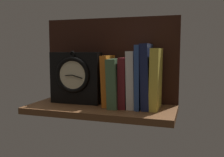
{
  "coord_description": "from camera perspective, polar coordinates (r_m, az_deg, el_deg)",
  "views": [
    {
      "loc": [
        34.97,
        -93.8,
        22.37
      ],
      "look_at": [
        3.84,
        3.16,
        11.13
      ],
      "focal_mm": 40.41,
      "sensor_mm": 36.0,
      "label": 1
    }
  ],
  "objects": [
    {
      "name": "ground_plane",
      "position": [
        1.03,
        -2.6,
        -6.99
      ],
      "size": [
        59.84,
        25.31,
        2.5
      ],
      "primitive_type": "cube",
      "color": "brown"
    },
    {
      "name": "back_panel",
      "position": [
        1.12,
        -0.48,
        4.18
      ],
      "size": [
        59.84,
        1.2,
        36.52
      ],
      "primitive_type": "cube",
      "color": "black",
      "rests_on": "ground_plane"
    },
    {
      "name": "book_orange_pandolfini",
      "position": [
        1.03,
        -0.78,
        -0.47
      ],
      "size": [
        3.49,
        12.09,
        20.56
      ],
      "primitive_type": "cube",
      "rotation": [
        0.0,
        -0.04,
        0.0
      ],
      "color": "orange",
      "rests_on": "ground_plane"
    },
    {
      "name": "book_green_romantic",
      "position": [
        1.02,
        1.1,
        -0.89
      ],
      "size": [
        4.53,
        16.59,
        19.35
      ],
      "primitive_type": "cube",
      "rotation": [
        0.0,
        -0.04,
        0.0
      ],
      "color": "#476B44",
      "rests_on": "ground_plane"
    },
    {
      "name": "book_maroon_dawkins",
      "position": [
        1.01,
        3.09,
        -0.84
      ],
      "size": [
        3.08,
        13.36,
        19.71
      ],
      "primitive_type": "cube",
      "rotation": [
        0.0,
        -0.01,
        0.0
      ],
      "color": "maroon",
      "rests_on": "ground_plane"
    },
    {
      "name": "book_white_catcher",
      "position": [
        1.0,
        4.89,
        -0.19
      ],
      "size": [
        3.53,
        13.53,
        22.27
      ],
      "primitive_type": "cube",
      "rotation": [
        0.0,
        -0.02,
        0.0
      ],
      "color": "silver",
      "rests_on": "ground_plane"
    },
    {
      "name": "book_blue_modern",
      "position": [
        0.99,
        6.42,
        0.42
      ],
      "size": [
        2.12,
        14.79,
        24.54
      ],
      "primitive_type": "cube",
      "rotation": [
        0.0,
        -0.01,
        0.0
      ],
      "color": "#2D4C8E",
      "rests_on": "ground_plane"
    },
    {
      "name": "book_navy_bierce",
      "position": [
        0.99,
        7.95,
        0.51
      ],
      "size": [
        4.04,
        13.94,
        25.1
      ],
      "primitive_type": "cube",
      "rotation": [
        0.0,
        -0.04,
        0.0
      ],
      "color": "#192147",
      "rests_on": "ground_plane"
    },
    {
      "name": "book_yellow_seinlanguage",
      "position": [
        0.98,
        9.9,
        -0.04
      ],
      "size": [
        3.41,
        13.68,
        23.34
      ],
      "primitive_type": "cube",
      "rotation": [
        0.0,
        0.01,
        0.0
      ],
      "color": "gold",
      "rests_on": "ground_plane"
    },
    {
      "name": "framed_clock",
      "position": [
        1.08,
        -8.22,
        0.27
      ],
      "size": [
        21.78,
        7.6,
        22.24
      ],
      "color": "black",
      "rests_on": "ground_plane"
    }
  ]
}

